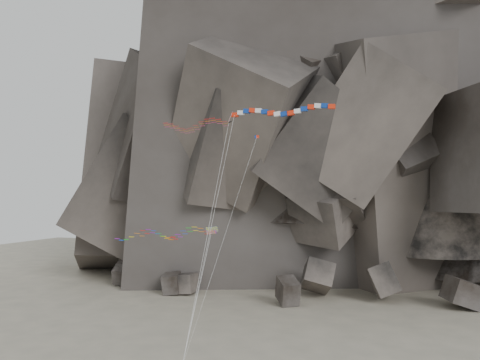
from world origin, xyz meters
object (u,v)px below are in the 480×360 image
(banner_kite, at_px, (281,112))
(parafoil_kite, at_px, (159,234))
(delta_kite, at_px, (192,125))
(pennant_kite, at_px, (241,186))

(banner_kite, distance_m, parafoil_kite, 22.52)
(delta_kite, height_order, parafoil_kite, delta_kite)
(parafoil_kite, bearing_deg, delta_kite, 20.38)
(pennant_kite, bearing_deg, banner_kite, 54.70)
(delta_kite, height_order, pennant_kite, delta_kite)
(delta_kite, xyz_separation_m, pennant_kite, (8.36, -4.74, -8.40))
(delta_kite, xyz_separation_m, parafoil_kite, (-3.95, -1.86, -14.53))
(banner_kite, xyz_separation_m, pennant_kite, (-3.92, -4.20, -9.42))
(banner_kite, bearing_deg, delta_kite, -178.78)
(banner_kite, distance_m, pennant_kite, 11.03)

